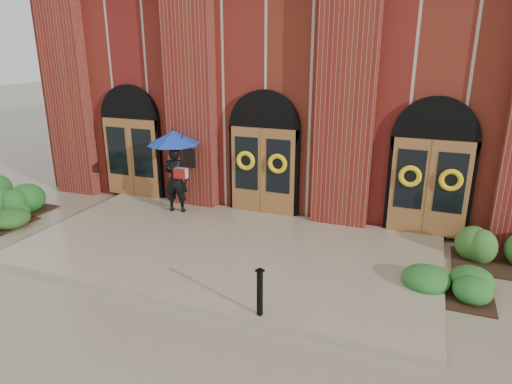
% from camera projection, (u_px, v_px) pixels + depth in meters
% --- Properties ---
extents(ground, '(90.00, 90.00, 0.00)m').
position_uv_depth(ground, '(224.00, 254.00, 11.13)').
color(ground, gray).
rests_on(ground, ground).
extents(landing, '(10.00, 5.30, 0.15)m').
position_uv_depth(landing, '(227.00, 249.00, 11.24)').
color(landing, gray).
rests_on(landing, ground).
extents(church_building, '(16.20, 12.53, 7.00)m').
position_uv_depth(church_building, '(316.00, 81.00, 17.84)').
color(church_building, '#602214').
rests_on(church_building, ground).
extents(man_with_umbrella, '(1.79, 1.79, 2.41)m').
position_uv_depth(man_with_umbrella, '(174.00, 156.00, 13.06)').
color(man_with_umbrella, black).
rests_on(man_with_umbrella, landing).
extents(metal_post, '(0.16, 0.16, 0.93)m').
position_uv_depth(metal_post, '(260.00, 292.00, 8.23)').
color(metal_post, black).
rests_on(metal_post, landing).
extents(hedge_front_left, '(1.38, 1.18, 0.49)m').
position_uv_depth(hedge_front_left, '(1.00, 216.00, 12.94)').
color(hedge_front_left, '#224B1A').
rests_on(hedge_front_left, ground).
extents(hedge_front_right, '(1.39, 1.19, 0.49)m').
position_uv_depth(hedge_front_right, '(455.00, 283.00, 9.30)').
color(hedge_front_right, '#225A20').
rests_on(hedge_front_right, ground).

